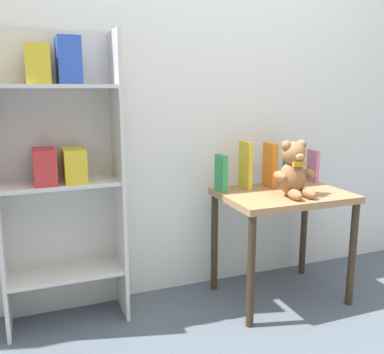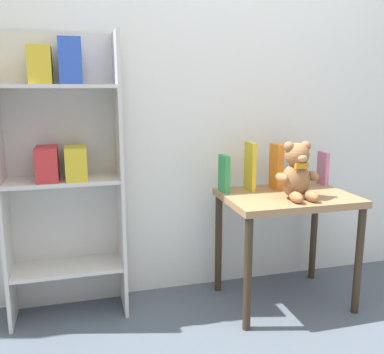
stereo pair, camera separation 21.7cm
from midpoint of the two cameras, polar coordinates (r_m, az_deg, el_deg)
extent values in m
cube|color=silver|center=(2.49, -0.22, 13.54)|extent=(4.80, 0.06, 2.50)
cube|color=beige|center=(2.21, -12.55, -0.31)|extent=(0.02, 0.27, 1.44)
cube|color=beige|center=(2.31, -19.96, -0.23)|extent=(0.58, 0.02, 1.44)
cube|color=beige|center=(2.33, -19.06, -12.00)|extent=(0.55, 0.24, 0.02)
cube|color=beige|center=(2.19, -19.87, -0.86)|extent=(0.55, 0.24, 0.02)
cube|color=beige|center=(2.14, -20.74, 11.26)|extent=(0.55, 0.24, 0.02)
cube|color=gold|center=(2.13, -22.80, 13.68)|extent=(0.10, 0.19, 0.17)
cube|color=#2D51B7|center=(2.14, -19.10, 14.46)|extent=(0.10, 0.19, 0.21)
cube|color=red|center=(2.16, -21.82, 1.30)|extent=(0.10, 0.19, 0.17)
cube|color=gold|center=(2.16, -18.23, 1.50)|extent=(0.10, 0.19, 0.16)
cube|color=#9E754C|center=(2.37, 9.51, -2.43)|extent=(0.68, 0.50, 0.04)
cylinder|color=#37291A|center=(2.15, 4.95, -12.57)|extent=(0.04, 0.04, 0.58)
cylinder|color=#37291A|center=(2.47, 18.24, -9.83)|extent=(0.04, 0.04, 0.58)
cylinder|color=#37291A|center=(2.52, 0.51, -8.76)|extent=(0.04, 0.04, 0.58)
cylinder|color=#37291A|center=(2.80, 12.53, -6.93)|extent=(0.04, 0.04, 0.58)
ellipsoid|color=#99663D|center=(2.28, 10.62, -0.22)|extent=(0.15, 0.12, 0.18)
sphere|color=#99663D|center=(2.26, 10.75, 3.10)|extent=(0.12, 0.12, 0.12)
sphere|color=#99663D|center=(2.23, 9.77, 4.15)|extent=(0.05, 0.05, 0.05)
sphere|color=#99663D|center=(2.28, 11.79, 4.24)|extent=(0.05, 0.05, 0.05)
ellipsoid|color=tan|center=(2.22, 11.46, 2.67)|extent=(0.05, 0.04, 0.04)
ellipsoid|color=#99663D|center=(2.22, 8.93, 0.10)|extent=(0.05, 0.10, 0.05)
ellipsoid|color=#99663D|center=(2.31, 12.67, 0.42)|extent=(0.05, 0.10, 0.05)
ellipsoid|color=#99663D|center=(2.20, 10.83, -2.36)|extent=(0.05, 0.11, 0.05)
ellipsoid|color=#99663D|center=(2.25, 12.66, -2.16)|extent=(0.05, 0.11, 0.05)
cube|color=#C68419|center=(2.23, 11.38, 1.69)|extent=(0.07, 0.02, 0.03)
cube|color=#33934C|center=(2.33, 1.25, 0.51)|extent=(0.03, 0.10, 0.20)
cube|color=gold|center=(2.40, 4.58, 1.55)|extent=(0.03, 0.13, 0.27)
cube|color=orange|center=(2.46, 7.91, 1.60)|extent=(0.04, 0.12, 0.25)
cube|color=teal|center=(2.56, 10.69, 1.34)|extent=(0.03, 0.13, 0.20)
cube|color=#D17093|center=(2.65, 13.58, 1.43)|extent=(0.03, 0.10, 0.19)
camera|label=1|loc=(0.11, -92.86, -0.60)|focal=40.00mm
camera|label=2|loc=(0.11, 87.14, 0.60)|focal=40.00mm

